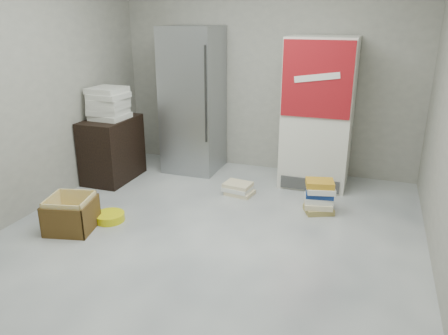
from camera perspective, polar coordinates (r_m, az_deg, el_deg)
ground at (r=4.02m, az=-3.83°, el=-11.10°), size 5.00×5.00×0.00m
room_shell at (r=3.47m, az=-4.52°, el=15.37°), size 4.04×5.04×2.82m
steel_fridge at (r=5.88m, az=-4.03°, el=8.72°), size 0.70×0.72×1.90m
coke_cooler at (r=5.46m, az=12.22°, el=6.99°), size 0.80×0.73×1.80m
wood_shelf at (r=5.78m, az=-14.38°, el=2.32°), size 0.50×0.80×0.80m
supply_box_stack at (r=5.63m, az=-14.84°, el=8.10°), size 0.45×0.44×0.39m
phonebook_stack_main at (r=4.82m, az=12.34°, el=-3.72°), size 0.36×0.33×0.36m
phonebook_stack_side at (r=5.21m, az=1.90°, el=-2.77°), size 0.38×0.29×0.14m
cardboard_box at (r=4.61m, az=-19.32°, el=-6.01°), size 0.52×0.52×0.35m
bucket_lid at (r=4.73m, az=-14.69°, el=-6.28°), size 0.32×0.32×0.08m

